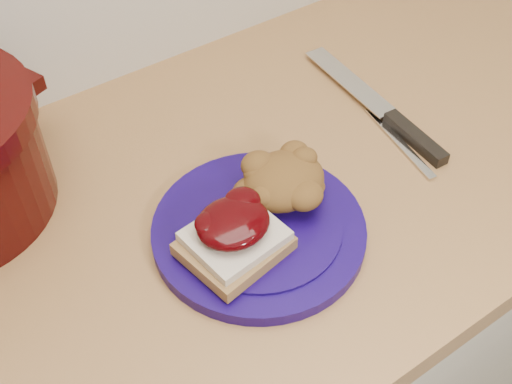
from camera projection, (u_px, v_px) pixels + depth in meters
base_cabinet at (239, 376)px, 1.14m from camera, size 4.00×0.60×0.86m
plate at (259, 230)px, 0.75m from camera, size 0.27×0.27×0.02m
sandwich at (234, 235)px, 0.70m from camera, size 0.12×0.11×0.05m
stuffing_mound at (284, 181)px, 0.75m from camera, size 0.11×0.09×0.05m
chef_knife at (396, 121)px, 0.88m from camera, size 0.04×0.29×0.02m
butter_knife at (399, 142)px, 0.86m from camera, size 0.04×0.15×0.00m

